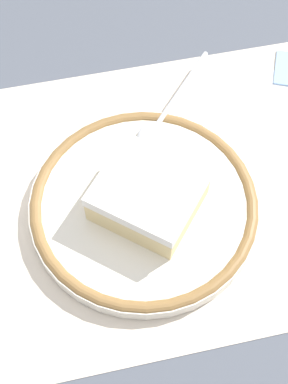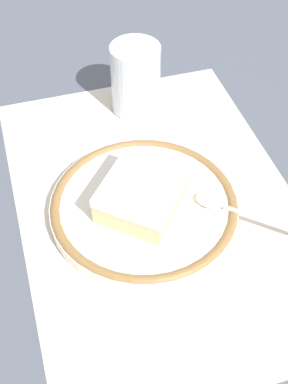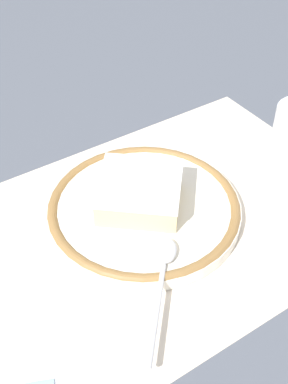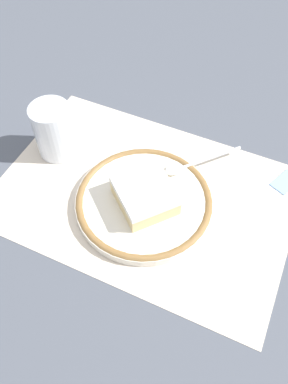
{
  "view_description": "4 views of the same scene",
  "coord_description": "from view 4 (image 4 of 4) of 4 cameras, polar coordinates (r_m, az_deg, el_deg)",
  "views": [
    {
      "loc": [
        -0.05,
        -0.27,
        0.49
      ],
      "look_at": [
        0.01,
        -0.02,
        0.04
      ],
      "focal_mm": 53.4,
      "sensor_mm": 36.0,
      "label": 1
    },
    {
      "loc": [
        0.38,
        -0.13,
        0.47
      ],
      "look_at": [
        0.01,
        -0.02,
        0.04
      ],
      "focal_mm": 49.07,
      "sensor_mm": 36.0,
      "label": 2
    },
    {
      "loc": [
        0.23,
        0.32,
        0.41
      ],
      "look_at": [
        0.01,
        -0.02,
        0.04
      ],
      "focal_mm": 47.37,
      "sensor_mm": 36.0,
      "label": 3
    },
    {
      "loc": [
        0.15,
        -0.34,
        0.52
      ],
      "look_at": [
        0.01,
        -0.02,
        0.04
      ],
      "focal_mm": 36.26,
      "sensor_mm": 36.0,
      "label": 4
    }
  ],
  "objects": [
    {
      "name": "ground_plane",
      "position": [
        0.64,
        0.08,
        -0.41
      ],
      "size": [
        2.4,
        2.4,
        0.0
      ],
      "primitive_type": "plane",
      "color": "#4C515B"
    },
    {
      "name": "placemat",
      "position": [
        0.64,
        0.08,
        -0.38
      ],
      "size": [
        0.47,
        0.32,
        0.0
      ],
      "primitive_type": "cube",
      "color": "beige",
      "rests_on": "ground_plane"
    },
    {
      "name": "plate",
      "position": [
        0.62,
        0.0,
        -1.39
      ],
      "size": [
        0.22,
        0.22,
        0.02
      ],
      "color": "silver",
      "rests_on": "placemat"
    },
    {
      "name": "cake_slice",
      "position": [
        0.59,
        0.14,
        -0.41
      ],
      "size": [
        0.12,
        0.12,
        0.04
      ],
      "color": "beige",
      "rests_on": "plate"
    },
    {
      "name": "spoon",
      "position": [
        0.65,
        5.99,
        3.83
      ],
      "size": [
        0.11,
        0.12,
        0.01
      ],
      "color": "silver",
      "rests_on": "plate"
    },
    {
      "name": "cup",
      "position": [
        0.69,
        -13.02,
        8.41
      ],
      "size": [
        0.07,
        0.07,
        0.1
      ],
      "color": "silver",
      "rests_on": "placemat"
    },
    {
      "name": "napkin",
      "position": [
        0.67,
        14.02,
        0.86
      ],
      "size": [
        0.15,
        0.16,
        0.0
      ],
      "primitive_type": "cube",
      "rotation": [
        0.0,
        0.0,
        4.15
      ],
      "color": "white",
      "rests_on": "placemat"
    },
    {
      "name": "sugar_packet",
      "position": [
        0.69,
        20.17,
        1.55
      ],
      "size": [
        0.05,
        0.06,
        0.01
      ],
      "primitive_type": "cube",
      "rotation": [
        0.0,
        0.0,
        1.16
      ],
      "color": "#8CB2E0",
      "rests_on": "placemat"
    }
  ]
}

